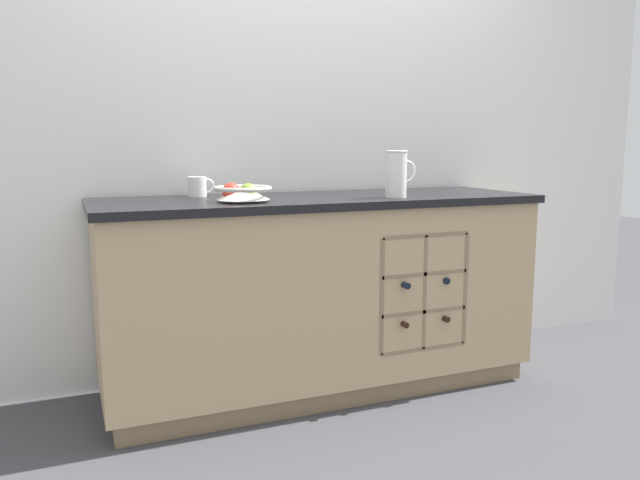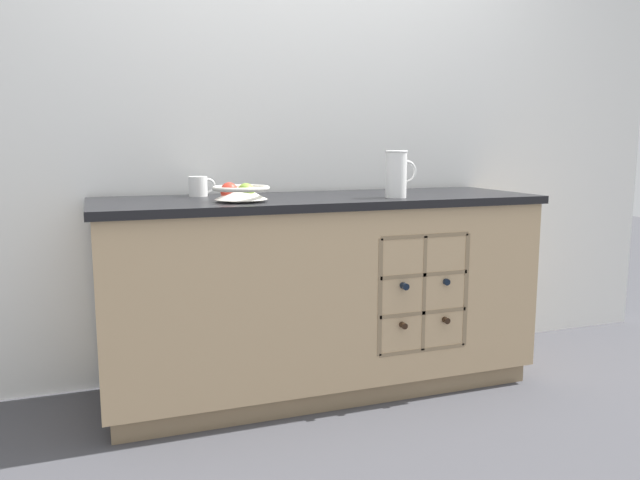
% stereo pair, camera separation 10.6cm
% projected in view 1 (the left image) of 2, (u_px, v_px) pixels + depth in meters
% --- Properties ---
extents(ground_plane, '(14.00, 14.00, 0.00)m').
position_uv_depth(ground_plane, '(320.00, 387.00, 2.92)').
color(ground_plane, '#424247').
extents(back_wall, '(4.40, 0.06, 2.55)m').
position_uv_depth(back_wall, '(291.00, 113.00, 3.06)').
color(back_wall, white).
rests_on(back_wall, ground_plane).
extents(kitchen_island, '(1.97, 0.66, 0.89)m').
position_uv_depth(kitchen_island, '(321.00, 292.00, 2.85)').
color(kitchen_island, '#8B7354').
rests_on(kitchen_island, ground_plane).
extents(fruit_bowl, '(0.23, 0.23, 0.08)m').
position_uv_depth(fruit_bowl, '(242.00, 192.00, 2.52)').
color(fruit_bowl, silver).
rests_on(fruit_bowl, kitchen_island).
extents(white_pitcher, '(0.15, 0.10, 0.20)m').
position_uv_depth(white_pitcher, '(397.00, 173.00, 2.73)').
color(white_pitcher, white).
rests_on(white_pitcher, kitchen_island).
extents(ceramic_mug, '(0.12, 0.08, 0.09)m').
position_uv_depth(ceramic_mug, '(198.00, 187.00, 2.77)').
color(ceramic_mug, white).
rests_on(ceramic_mug, kitchen_island).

